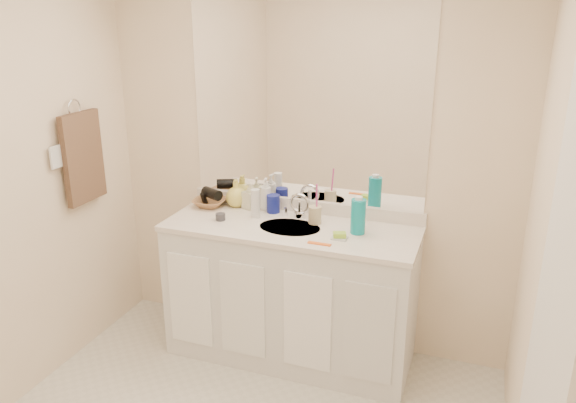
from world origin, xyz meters
The scene contains 26 objects.
wall_back centered at (0.00, 1.30, 1.20)m, with size 2.60×0.02×2.40m, color #FBE3C4.
wall_right centered at (1.30, 0.00, 1.20)m, with size 0.02×2.60×2.40m, color #FBE3C4.
vanity_cabinet centered at (0.00, 1.02, 0.42)m, with size 1.50×0.55×0.85m, color silver.
countertop centered at (0.00, 1.02, 0.86)m, with size 1.52×0.57×0.03m, color white.
backsplash centered at (0.00, 1.29, 0.92)m, with size 1.52×0.03×0.08m, color silver.
sink_basin centered at (0.00, 1.00, 0.87)m, with size 0.37×0.37×0.02m, color beige.
faucet centered at (0.00, 1.18, 0.94)m, with size 0.02×0.02×0.11m, color silver.
mirror centered at (0.00, 1.29, 1.56)m, with size 1.48×0.01×1.20m, color white.
blue_mug centered at (-0.18, 1.21, 0.94)m, with size 0.08×0.08×0.11m, color navy.
tan_cup centered at (0.12, 1.12, 0.93)m, with size 0.08×0.08×0.11m, color #C6B58B.
toothbrush centered at (0.13, 1.12, 1.03)m, with size 0.01×0.01×0.20m, color #DA3996.
mouthwash_bottle centered at (0.40, 1.05, 0.98)m, with size 0.09×0.09×0.20m, color #0D8E9D.
soap_dish centered at (0.32, 0.93, 0.89)m, with size 0.09×0.07×0.01m, color silver.
green_soap centered at (0.32, 0.93, 0.90)m, with size 0.07×0.05×0.03m, color #94CA31.
orange_comb centered at (0.24, 0.82, 0.88)m, with size 0.13×0.03×0.01m, color orange.
dark_jar centered at (-0.44, 0.97, 0.90)m, with size 0.06×0.06×0.04m, color #36353C.
extra_white_bottle centered at (-0.26, 1.09, 0.97)m, with size 0.06×0.06×0.18m, color silver.
soap_bottle_white centered at (-0.25, 1.24, 0.98)m, with size 0.08×0.08×0.21m, color silver.
soap_bottle_cream centered at (-0.36, 1.23, 0.97)m, with size 0.08×0.08×0.17m, color beige.
soap_bottle_yellow centered at (-0.45, 1.24, 0.97)m, with size 0.14×0.14×0.18m, color #D8C954.
wicker_basket centered at (-0.62, 1.18, 0.91)m, with size 0.21×0.21×0.05m, color #94623B.
hair_dryer centered at (-0.60, 1.18, 0.97)m, with size 0.07×0.07×0.14m, color black.
towel_ring centered at (-1.27, 0.77, 1.55)m, with size 0.11×0.11×0.01m, color silver.
hand_towel centered at (-1.25, 0.77, 1.25)m, with size 0.04×0.32×0.55m, color #39281E.
switch_plate centered at (-1.27, 0.57, 1.30)m, with size 0.01×0.09×0.13m, color white.
door centered at (1.29, -0.30, 1.00)m, with size 0.02×0.82×2.00m, color white.
Camera 1 is at (1.04, -1.90, 2.10)m, focal length 35.00 mm.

